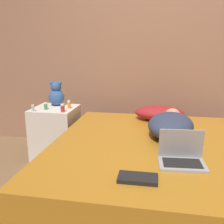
{
  "coord_description": "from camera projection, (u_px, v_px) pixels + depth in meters",
  "views": [
    {
      "loc": [
        0.02,
        -1.98,
        1.22
      ],
      "look_at": [
        -0.39,
        0.23,
        0.66
      ],
      "focal_mm": 42.0,
      "sensor_mm": 36.0,
      "label": 1
    }
  ],
  "objects": [
    {
      "name": "laptop",
      "position": [
        182.0,
        156.0,
        1.71
      ],
      "size": [
        0.31,
        0.23,
        0.22
      ],
      "rotation": [
        0.0,
        0.0,
        0.08
      ],
      "color": "#9E9EA3",
      "rests_on": "bed"
    },
    {
      "name": "book",
      "position": [
        138.0,
        178.0,
        1.5
      ],
      "size": [
        0.23,
        0.13,
        0.02
      ],
      "rotation": [
        0.0,
        0.0,
        0.01
      ],
      "color": "black",
      "rests_on": "bed"
    },
    {
      "name": "teddy_bear",
      "position": [
        56.0,
        95.0,
        2.97
      ],
      "size": [
        0.18,
        0.18,
        0.28
      ],
      "color": "#335693",
      "rests_on": "nightstand"
    },
    {
      "name": "wall_back",
      "position": [
        161.0,
        39.0,
        3.0
      ],
      "size": [
        8.0,
        0.06,
        2.6
      ],
      "color": "#996B51",
      "rests_on": "ground_plane"
    },
    {
      "name": "bed",
      "position": [
        154.0,
        171.0,
        2.13
      ],
      "size": [
        1.65,
        1.81,
        0.48
      ],
      "color": "brown",
      "rests_on": "ground_plane"
    },
    {
      "name": "bottle_red",
      "position": [
        63.0,
        108.0,
        2.68
      ],
      "size": [
        0.04,
        0.04,
        0.09
      ],
      "color": "#B72D2D",
      "rests_on": "nightstand"
    },
    {
      "name": "ground_plane",
      "position": [
        153.0,
        197.0,
        2.19
      ],
      "size": [
        12.0,
        12.0,
        0.0
      ],
      "primitive_type": "plane",
      "color": "brown"
    },
    {
      "name": "bottle_green",
      "position": [
        46.0,
        106.0,
        2.79
      ],
      "size": [
        0.04,
        0.04,
        0.08
      ],
      "color": "#3D8E4C",
      "rests_on": "nightstand"
    },
    {
      "name": "nightstand",
      "position": [
        56.0,
        132.0,
        2.95
      ],
      "size": [
        0.46,
        0.46,
        0.56
      ],
      "color": "silver",
      "rests_on": "ground_plane"
    },
    {
      "name": "bottle_clear",
      "position": [
        33.0,
        108.0,
        2.71
      ],
      "size": [
        0.03,
        0.03,
        0.07
      ],
      "color": "silver",
      "rests_on": "nightstand"
    },
    {
      "name": "bottle_orange",
      "position": [
        69.0,
        105.0,
        2.84
      ],
      "size": [
        0.03,
        0.03,
        0.09
      ],
      "color": "orange",
      "rests_on": "nightstand"
    },
    {
      "name": "person_lying",
      "position": [
        171.0,
        124.0,
        2.24
      ],
      "size": [
        0.42,
        0.72,
        0.19
      ],
      "rotation": [
        0.0,
        0.0,
        -0.08
      ],
      "color": "#2D3851",
      "rests_on": "bed"
    },
    {
      "name": "pillow",
      "position": [
        159.0,
        113.0,
        2.71
      ],
      "size": [
        0.5,
        0.31,
        0.15
      ],
      "color": "maroon",
      "rests_on": "bed"
    }
  ]
}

